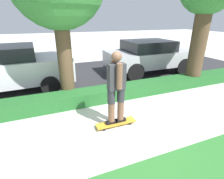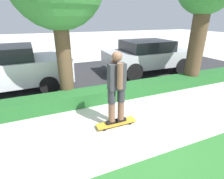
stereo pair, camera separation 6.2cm
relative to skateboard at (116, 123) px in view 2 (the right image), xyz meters
The scene contains 7 objects.
ground_plane 0.23m from the skateboard, 59.38° to the right, with size 60.00×60.00×0.00m, color beige.
street_asphalt 4.01m from the skateboard, 88.41° to the left, with size 16.88×5.00×0.01m.
hedge_row 1.42m from the skateboard, 85.50° to the left, with size 16.88×0.60×0.38m.
skateboard is the anchor object (origin of this frame).
skater_person 0.89m from the skateboard, 63.43° to the right, with size 0.49×0.42×1.64m.
parked_car_front 4.36m from the skateboard, 127.44° to the left, with size 4.37×2.06×1.50m.
parked_car_middle 4.73m from the skateboard, 48.27° to the left, with size 3.88×1.95×1.44m.
Camera 2 is at (-1.55, -2.97, 2.32)m, focal length 28.00 mm.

